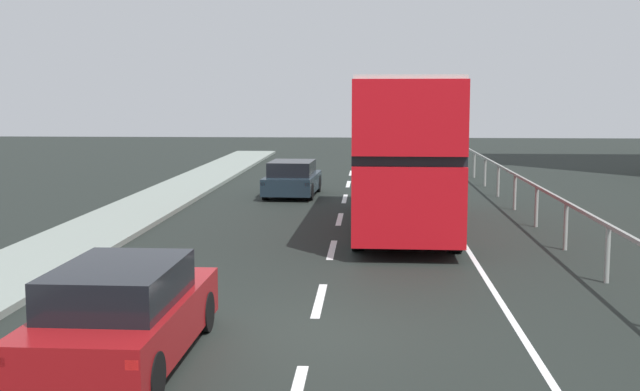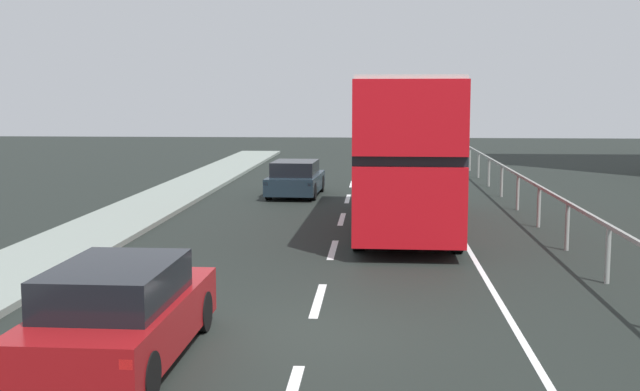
% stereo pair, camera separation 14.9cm
% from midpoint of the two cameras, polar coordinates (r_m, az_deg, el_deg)
% --- Properties ---
extents(ground_plane, '(74.74, 120.00, 0.10)m').
position_cam_midpoint_polar(ground_plane, '(13.12, -0.92, -9.75)').
color(ground_plane, black).
extents(lane_paint_markings, '(3.44, 46.00, 0.01)m').
position_cam_midpoint_polar(lane_paint_markings, '(21.06, 6.26, -3.22)').
color(lane_paint_markings, silver).
rests_on(lane_paint_markings, ground).
extents(bridge_side_railing, '(0.10, 42.00, 1.20)m').
position_cam_midpoint_polar(bridge_side_railing, '(22.20, 15.68, -0.41)').
color(bridge_side_railing, gray).
rests_on(bridge_side_railing, ground).
extents(double_decker_bus_red, '(2.78, 10.20, 4.19)m').
position_cam_midpoint_polar(double_decker_bus_red, '(22.92, 5.77, 3.28)').
color(double_decker_bus_red, red).
rests_on(double_decker_bus_red, ground).
extents(hatchback_car_near, '(1.84, 4.45, 1.44)m').
position_cam_midpoint_polar(hatchback_car_near, '(11.82, -13.97, -8.12)').
color(hatchback_car_near, maroon).
rests_on(hatchback_car_near, ground).
extents(sedan_car_ahead, '(1.95, 4.08, 1.32)m').
position_cam_midpoint_polar(sedan_car_ahead, '(30.36, -2.08, 1.17)').
color(sedan_car_ahead, '#182630').
rests_on(sedan_car_ahead, ground).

